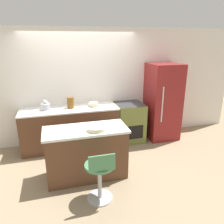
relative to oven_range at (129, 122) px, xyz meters
The scene contains 11 objects.
ground_plane 1.21m from the oven_range, 162.33° to the right, with size 14.00×14.00×0.00m, color #998466.
wall_back 1.41m from the oven_range, 161.70° to the left, with size 8.00×0.06×2.60m.
back_counter 1.39m from the oven_range, behind, with size 2.10×0.64×0.92m.
kitchen_island 1.72m from the oven_range, 135.13° to the right, with size 1.41×0.62×0.91m.
oven_range is the anchor object (origin of this frame).
refrigerator 0.95m from the oven_range, ahead, with size 0.72×0.73×1.82m.
stool_chair 2.20m from the oven_range, 120.81° to the right, with size 0.44×0.44×0.85m.
kettle 1.96m from the oven_range, behind, with size 0.18×0.18×0.21m.
mixing_bowl 0.98m from the oven_range, behind, with size 0.21×0.21×0.08m.
canister_jar 1.47m from the oven_range, behind, with size 0.15×0.15×0.23m.
fruit_bowl 1.77m from the oven_range, 128.41° to the right, with size 0.30×0.30×0.07m.
Camera 1 is at (-0.62, -4.26, 2.34)m, focal length 35.00 mm.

